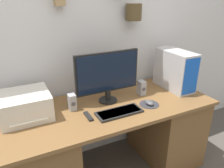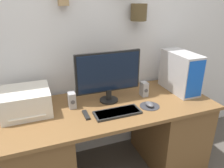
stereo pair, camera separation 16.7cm
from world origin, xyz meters
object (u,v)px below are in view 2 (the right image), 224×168
(speaker_left, at_px, (72,100))
(speaker_right, at_px, (144,89))
(mouse, at_px, (149,104))
(printer, at_px, (26,101))
(computer_tower, at_px, (180,72))
(keyboard, at_px, (118,112))
(monitor, at_px, (109,74))
(remote_control, at_px, (86,115))

(speaker_left, xyz_separation_m, speaker_right, (0.67, -0.01, 0.00))
(speaker_left, relative_size, speaker_right, 1.00)
(mouse, height_order, printer, printer)
(computer_tower, distance_m, speaker_left, 1.06)
(printer, distance_m, speaker_right, 1.03)
(keyboard, height_order, mouse, mouse)
(computer_tower, distance_m, printer, 1.41)
(keyboard, height_order, computer_tower, computer_tower)
(keyboard, height_order, speaker_right, speaker_right)
(monitor, height_order, remote_control, monitor)
(keyboard, distance_m, speaker_right, 0.42)
(keyboard, distance_m, mouse, 0.29)
(mouse, relative_size, remote_control, 0.70)
(computer_tower, relative_size, remote_control, 3.10)
(mouse, xyz_separation_m, speaker_left, (-0.61, 0.22, 0.04))
(speaker_right, bearing_deg, speaker_left, 179.30)
(printer, xyz_separation_m, speaker_left, (0.35, -0.05, -0.03))
(speaker_left, xyz_separation_m, remote_control, (0.07, -0.18, -0.06))
(printer, bearing_deg, remote_control, -28.28)
(monitor, distance_m, speaker_right, 0.39)
(speaker_right, distance_m, remote_control, 0.62)
(mouse, height_order, speaker_right, speaker_right)
(remote_control, bearing_deg, mouse, -4.68)
(monitor, bearing_deg, keyboard, -92.42)
(computer_tower, xyz_separation_m, remote_control, (-0.98, -0.15, -0.18))
(keyboard, height_order, remote_control, keyboard)
(printer, distance_m, remote_control, 0.49)
(computer_tower, height_order, remote_control, computer_tower)
(computer_tower, bearing_deg, speaker_left, 178.80)
(keyboard, xyz_separation_m, remote_control, (-0.24, 0.06, -0.00))
(keyboard, xyz_separation_m, printer, (-0.67, 0.28, 0.09))
(monitor, distance_m, keyboard, 0.34)
(printer, xyz_separation_m, speaker_right, (1.02, -0.06, -0.03))
(mouse, distance_m, remote_control, 0.54)
(mouse, relative_size, speaker_right, 0.73)
(printer, height_order, speaker_right, printer)
(printer, relative_size, speaker_left, 2.75)
(monitor, relative_size, mouse, 5.92)
(speaker_left, bearing_deg, speaker_right, -0.70)
(computer_tower, height_order, speaker_right, computer_tower)
(computer_tower, xyz_separation_m, speaker_left, (-1.05, 0.02, -0.12))
(monitor, relative_size, speaker_left, 4.30)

